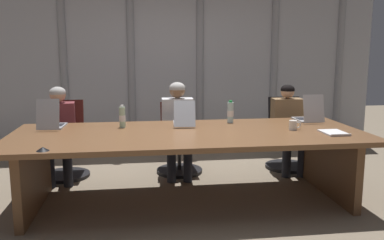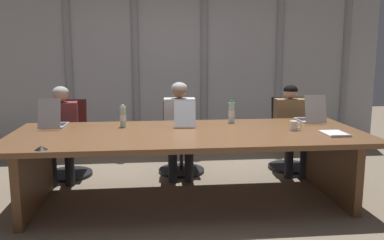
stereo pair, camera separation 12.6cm
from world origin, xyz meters
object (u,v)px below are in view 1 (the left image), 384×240
laptop_center (308,116)px  person_center (288,123)px  laptop_left_mid (184,120)px  spiral_notepad (334,133)px  person_left_end (59,128)px  person_left_mid (178,123)px  water_bottle_secondary (122,117)px  office_chair_left_end (65,149)px  office_chair_left_mid (179,146)px  laptop_left_end (52,122)px  water_bottle_primary (230,112)px  office_chair_center (287,142)px  conference_mic_left_side (43,149)px  coffee_mug_near (293,125)px

laptop_center → person_center: (-0.04, 0.52, -0.18)m
laptop_left_mid → spiral_notepad: 1.61m
person_left_end → person_left_mid: person_left_mid is taller
person_center → water_bottle_secondary: 2.23m
person_left_end → office_chair_left_end: bearing=162.0°
person_center → person_left_end: bearing=-86.7°
water_bottle_secondary → spiral_notepad: water_bottle_secondary is taller
water_bottle_secondary → office_chair_left_end: bearing=134.9°
office_chair_left_mid → water_bottle_secondary: bearing=-44.6°
laptop_left_end → person_left_mid: bearing=-66.4°
water_bottle_primary → water_bottle_secondary: bearing=-173.7°
laptop_left_mid → water_bottle_primary: laptop_left_mid is taller
office_chair_left_mid → office_chair_left_end: bearing=-91.8°
water_bottle_primary → water_bottle_secondary: water_bottle_primary is taller
laptop_left_mid → laptop_center: size_ratio=1.13×
office_chair_left_end → spiral_notepad: bearing=66.0°
laptop_left_end → laptop_left_mid: bearing=-87.5°
laptop_center → person_left_end: 3.02m
laptop_left_end → person_center: (2.90, 0.54, -0.18)m
office_chair_left_mid → person_center: 1.48m
office_chair_center → spiral_notepad: size_ratio=3.10×
laptop_center → person_center: person_center is taller
conference_mic_left_side → laptop_left_mid: bearing=38.0°
person_left_mid → coffee_mug_near: person_left_mid is taller
water_bottle_primary → coffee_mug_near: (0.56, -0.53, -0.07)m
laptop_center → water_bottle_secondary: laptop_center is taller
laptop_left_end → laptop_center: size_ratio=1.03×
laptop_left_mid → conference_mic_left_side: laptop_left_mid is taller
laptop_left_end → coffee_mug_near: bearing=-97.2°
person_left_end → person_left_mid: 1.46m
office_chair_left_end → water_bottle_secondary: bearing=46.6°
laptop_left_end → laptop_left_mid: (1.45, -0.00, -0.01)m
office_chair_left_end → spiral_notepad: size_ratio=3.12×
spiral_notepad → coffee_mug_near: bearing=143.7°
person_left_mid → conference_mic_left_side: bearing=-37.3°
conference_mic_left_side → spiral_notepad: size_ratio=0.36×
office_chair_left_end → office_chair_center: size_ratio=1.01×
person_left_mid → laptop_center: bearing=73.0°
laptop_center → coffee_mug_near: 0.60m
laptop_left_end → water_bottle_primary: (2.00, 0.09, 0.06)m
office_chair_left_end → office_chair_left_mid: (1.45, -0.00, -0.01)m
laptop_left_mid → water_bottle_primary: (0.56, 0.09, 0.06)m
laptop_center → conference_mic_left_side: laptop_center is taller
laptop_left_end → office_chair_center: (2.95, 0.70, -0.47)m
water_bottle_primary → conference_mic_left_side: (-1.88, -1.12, -0.10)m
office_chair_left_end → coffee_mug_near: office_chair_left_end is taller
laptop_left_mid → coffee_mug_near: bearing=-106.7°
laptop_left_mid → office_chair_center: (1.50, 0.71, -0.46)m
office_chair_left_end → conference_mic_left_side: size_ratio=8.72×
water_bottle_secondary → spiral_notepad: (2.14, -0.64, -0.10)m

